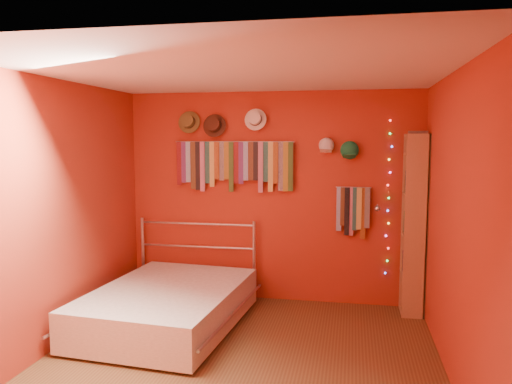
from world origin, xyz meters
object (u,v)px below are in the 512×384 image
Objects in this scene: bookshelf at (418,224)px; tie_rack at (234,163)px; reading_lamp at (377,208)px; bed at (168,306)px.

tie_rack is at bearing 175.80° from bookshelf.
reading_lamp is 0.14× the size of bed.
bookshelf reaches higher than reading_lamp.
tie_rack is 2.21m from bookshelf.
reading_lamp reaches higher than bed.
reading_lamp is at bearing 179.71° from bookshelf.
bed is (-2.56, -0.89, -0.79)m from bookshelf.
tie_rack reaches higher than reading_lamp.
reading_lamp is 0.14× the size of bookshelf.
bookshelf reaches higher than bed.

